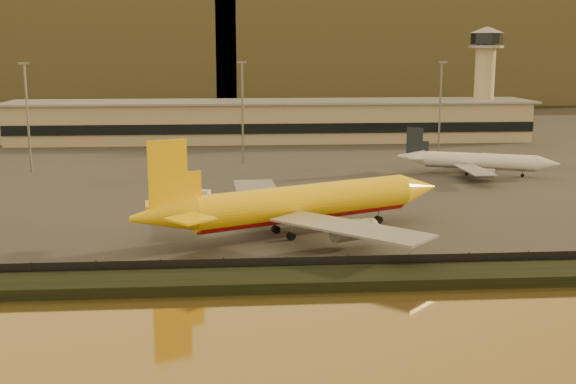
{
  "coord_description": "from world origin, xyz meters",
  "views": [
    {
      "loc": [
        -12.71,
        -101.76,
        28.59
      ],
      "look_at": [
        -3.83,
        12.0,
        5.98
      ],
      "focal_mm": 45.0,
      "sensor_mm": 36.0,
      "label": 1
    }
  ],
  "objects": [
    {
      "name": "ground",
      "position": [
        0.0,
        0.0,
        0.0
      ],
      "size": [
        900.0,
        900.0,
        0.0
      ],
      "primitive_type": "plane",
      "color": "black",
      "rests_on": "ground"
    },
    {
      "name": "embankment",
      "position": [
        0.0,
        -17.0,
        0.7
      ],
      "size": [
        320.0,
        7.0,
        1.4
      ],
      "primitive_type": "cube",
      "color": "black",
      "rests_on": "ground"
    },
    {
      "name": "tarmac",
      "position": [
        0.0,
        95.0,
        0.1
      ],
      "size": [
        320.0,
        220.0,
        0.2
      ],
      "primitive_type": "cube",
      "color": "#2D2D2D",
      "rests_on": "ground"
    },
    {
      "name": "perimeter_fence",
      "position": [
        0.0,
        -13.0,
        1.3
      ],
      "size": [
        300.0,
        0.05,
        2.2
      ],
      "primitive_type": "cube",
      "color": "black",
      "rests_on": "tarmac"
    },
    {
      "name": "terminal_building",
      "position": [
        -14.52,
        125.55,
        6.25
      ],
      "size": [
        202.0,
        25.0,
        12.6
      ],
      "color": "tan",
      "rests_on": "tarmac"
    },
    {
      "name": "control_tower",
      "position": [
        70.0,
        131.0,
        21.66
      ],
      "size": [
        11.2,
        11.2,
        35.5
      ],
      "color": "tan",
      "rests_on": "tarmac"
    },
    {
      "name": "apron_light_masts",
      "position": [
        15.0,
        75.0,
        15.7
      ],
      "size": [
        152.2,
        12.2,
        25.4
      ],
      "color": "slate",
      "rests_on": "tarmac"
    },
    {
      "name": "distant_hills",
      "position": [
        -20.74,
        340.0,
        31.39
      ],
      "size": [
        470.0,
        160.0,
        70.0
      ],
      "color": "brown",
      "rests_on": "ground"
    },
    {
      "name": "dhl_cargo_jet",
      "position": [
        -2.41,
        7.1,
        5.01
      ],
      "size": [
        51.1,
        48.42,
        16.12
      ],
      "rotation": [
        0.0,
        0.0,
        0.43
      ],
      "color": "yellow",
      "rests_on": "tarmac"
    },
    {
      "name": "white_narrowbody_jet",
      "position": [
        43.26,
        58.11,
        3.31
      ],
      "size": [
        34.88,
        32.94,
        10.43
      ],
      "rotation": [
        0.0,
        0.0,
        -0.38
      ],
      "color": "white",
      "rests_on": "tarmac"
    },
    {
      "name": "gse_vehicle_yellow",
      "position": [
        8.48,
        29.81,
        1.06
      ],
      "size": [
        4.04,
        2.29,
        1.72
      ],
      "primitive_type": "cube",
      "rotation": [
        0.0,
        0.0,
        0.16
      ],
      "color": "yellow",
      "rests_on": "tarmac"
    },
    {
      "name": "gse_vehicle_white",
      "position": [
        -19.15,
        35.08,
        1.12
      ],
      "size": [
        4.48,
        3.16,
        1.84
      ],
      "primitive_type": "cube",
      "rotation": [
        0.0,
        0.0,
        -0.36
      ],
      "color": "white",
      "rests_on": "tarmac"
    }
  ]
}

